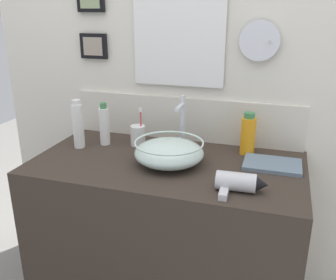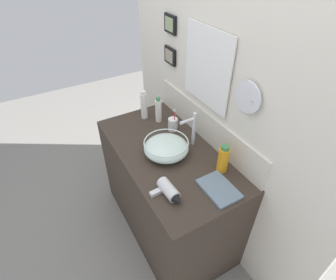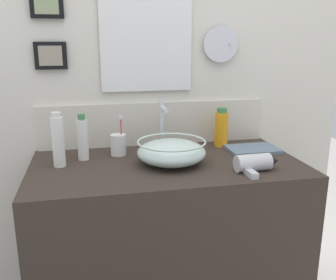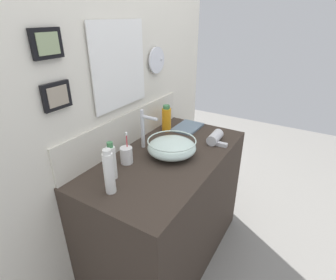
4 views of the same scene
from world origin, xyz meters
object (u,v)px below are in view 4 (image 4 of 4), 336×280
(hair_drier, at_px, (216,137))
(hand_towel, at_px, (188,127))
(spray_bottle, at_px, (109,172))
(shampoo_bottle, at_px, (166,119))
(glass_bowl_sink, at_px, (172,147))
(faucet, at_px, (144,127))
(soap_dispenser, at_px, (112,162))
(toothbrush_cup, at_px, (126,155))

(hair_drier, relative_size, hand_towel, 0.80)
(hair_drier, xyz_separation_m, spray_bottle, (-0.78, 0.22, 0.08))
(hair_drier, height_order, shampoo_bottle, shampoo_bottle)
(hair_drier, bearing_deg, spray_bottle, 163.84)
(glass_bowl_sink, distance_m, hand_towel, 0.43)
(faucet, bearing_deg, shampoo_bottle, 4.23)
(spray_bottle, bearing_deg, soap_dispenser, 37.08)
(hair_drier, bearing_deg, hand_towel, 68.58)
(faucet, distance_m, spray_bottle, 0.48)
(faucet, height_order, hair_drier, faucet)
(spray_bottle, bearing_deg, shampoo_bottle, 11.38)
(glass_bowl_sink, height_order, faucet, faucet)
(glass_bowl_sink, bearing_deg, spray_bottle, 171.86)
(toothbrush_cup, bearing_deg, shampoo_bottle, 5.03)
(soap_dispenser, height_order, hand_towel, soap_dispenser)
(glass_bowl_sink, height_order, hair_drier, glass_bowl_sink)
(faucet, relative_size, hair_drier, 1.33)
(glass_bowl_sink, relative_size, spray_bottle, 1.28)
(shampoo_bottle, bearing_deg, toothbrush_cup, -174.97)
(spray_bottle, distance_m, hand_towel, 0.89)
(shampoo_bottle, xyz_separation_m, hand_towel, (0.12, -0.11, -0.08))
(soap_dispenser, bearing_deg, toothbrush_cup, 12.74)
(glass_bowl_sink, xyz_separation_m, hand_towel, (0.42, 0.11, -0.05))
(glass_bowl_sink, height_order, spray_bottle, spray_bottle)
(toothbrush_cup, bearing_deg, hair_drier, -32.53)
(hair_drier, relative_size, soap_dispenser, 0.92)
(glass_bowl_sink, xyz_separation_m, spray_bottle, (-0.46, 0.07, 0.06))
(soap_dispenser, height_order, shampoo_bottle, soap_dispenser)
(soap_dispenser, distance_m, shampoo_bottle, 0.67)
(glass_bowl_sink, relative_size, hand_towel, 1.24)
(toothbrush_cup, bearing_deg, spray_bottle, -156.76)
(hair_drier, xyz_separation_m, hand_towel, (0.10, 0.26, -0.03))
(faucet, relative_size, spray_bottle, 1.09)
(faucet, xyz_separation_m, toothbrush_cup, (-0.21, -0.02, -0.09))
(toothbrush_cup, bearing_deg, hand_towel, -6.27)
(hair_drier, height_order, toothbrush_cup, toothbrush_cup)
(spray_bottle, bearing_deg, glass_bowl_sink, -8.14)
(soap_dispenser, relative_size, hand_towel, 0.87)
(spray_bottle, xyz_separation_m, hand_towel, (0.88, 0.04, -0.10))
(shampoo_bottle, bearing_deg, hair_drier, -87.94)
(hair_drier, height_order, spray_bottle, spray_bottle)
(shampoo_bottle, relative_size, spray_bottle, 0.84)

